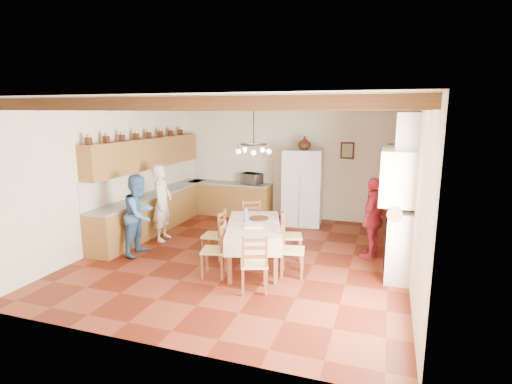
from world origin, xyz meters
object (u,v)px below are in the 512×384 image
at_px(refrigerator, 303,187).
at_px(dining_table, 254,228).
at_px(chair_left_far, 214,234).
at_px(chair_end_near, 254,263).
at_px(chair_left_near, 214,249).
at_px(chair_right_far, 291,235).
at_px(person_woman_red, 373,218).
at_px(microwave, 252,179).
at_px(chair_end_far, 253,223).
at_px(person_man, 162,203).
at_px(chair_right_near, 293,249).
at_px(hutch, 396,192).
at_px(person_woman_blue, 140,215).

distance_m(refrigerator, dining_table, 3.07).
height_order(dining_table, chair_left_far, chair_left_far).
bearing_deg(dining_table, chair_end_near, -70.79).
relative_size(refrigerator, chair_left_far, 1.97).
distance_m(chair_left_near, chair_left_far, 0.84).
bearing_deg(chair_right_far, person_woman_red, -85.55).
bearing_deg(microwave, refrigerator, 7.68).
xyz_separation_m(dining_table, chair_left_far, (-0.85, 0.10, -0.24)).
xyz_separation_m(chair_left_near, microwave, (-0.69, 4.00, 0.57)).
bearing_deg(chair_end_far, microwave, 80.22).
relative_size(person_woman_red, microwave, 3.02).
height_order(chair_left_near, microwave, microwave).
relative_size(person_man, microwave, 3.22).
relative_size(chair_end_near, chair_end_far, 1.00).
distance_m(chair_right_near, person_man, 3.37).
distance_m(person_man, person_woman_red, 4.47).
bearing_deg(chair_end_far, hutch, -0.94).
height_order(hutch, chair_right_far, hutch).
bearing_deg(person_woman_red, chair_end_near, -20.70).
bearing_deg(dining_table, person_man, 161.68).
height_order(refrigerator, chair_left_far, refrigerator).
xyz_separation_m(chair_left_near, chair_left_far, (-0.34, 0.77, 0.00)).
bearing_deg(dining_table, person_woman_blue, -176.83).
height_order(hutch, chair_end_near, hutch).
bearing_deg(person_woman_blue, person_man, 3.22).
bearing_deg(refrigerator, chair_end_near, -92.25).
bearing_deg(chair_left_near, chair_left_far, -168.19).
height_order(chair_right_far, chair_end_far, same).
distance_m(chair_right_near, chair_end_far, 1.76).
height_order(refrigerator, person_woman_red, refrigerator).
bearing_deg(chair_end_far, chair_left_near, -123.32).
xyz_separation_m(chair_end_near, chair_end_far, (-0.75, 2.12, 0.00)).
relative_size(chair_left_far, microwave, 1.83).
bearing_deg(chair_left_near, dining_table, 130.46).
xyz_separation_m(dining_table, person_woman_red, (2.06, 1.10, 0.07)).
bearing_deg(person_woman_red, person_man, -68.36).
distance_m(dining_table, chair_end_near, 1.13).
xyz_separation_m(refrigerator, chair_left_far, (-1.11, -2.95, -0.47)).
bearing_deg(chair_end_far, person_man, 158.57).
height_order(person_man, person_woman_blue, person_man).
height_order(dining_table, chair_left_near, chair_left_near).
bearing_deg(chair_left_far, dining_table, 78.87).
distance_m(refrigerator, chair_end_near, 4.11).
height_order(dining_table, chair_end_near, chair_end_near).
bearing_deg(person_woman_red, microwave, -106.79).
bearing_deg(chair_left_near, chair_right_far, 125.71).
xyz_separation_m(person_man, person_woman_red, (4.46, 0.30, -0.05)).
distance_m(chair_right_far, person_woman_red, 1.61).
height_order(chair_left_near, chair_end_far, same).
distance_m(dining_table, person_man, 2.53).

